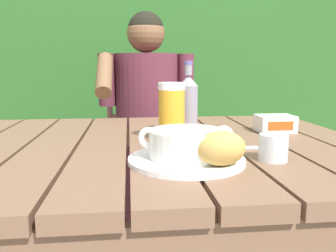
# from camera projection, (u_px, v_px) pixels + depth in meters

# --- Properties ---
(dining_table) EXTENTS (1.30, 1.00, 0.72)m
(dining_table) POSITION_uv_depth(u_px,v_px,m) (153.00, 169.00, 1.05)
(dining_table) COLOR brown
(dining_table) RESTS_ON ground_plane
(hedge_backdrop) EXTENTS (3.38, 0.97, 2.95)m
(hedge_backdrop) POSITION_uv_depth(u_px,v_px,m) (155.00, 23.00, 2.80)
(hedge_backdrop) COLOR #285922
(hedge_backdrop) RESTS_ON ground_plane
(chair_near_diner) EXTENTS (0.45, 0.46, 0.99)m
(chair_near_diner) POSITION_uv_depth(u_px,v_px,m) (146.00, 148.00, 2.00)
(chair_near_diner) COLOR brown
(chair_near_diner) RESTS_ON ground_plane
(person_eating) EXTENTS (0.48, 0.47, 1.22)m
(person_eating) POSITION_uv_depth(u_px,v_px,m) (147.00, 112.00, 1.76)
(person_eating) COLOR #572532
(person_eating) RESTS_ON ground_plane
(serving_plate) EXTENTS (0.28, 0.28, 0.01)m
(serving_plate) POSITION_uv_depth(u_px,v_px,m) (186.00, 160.00, 0.82)
(serving_plate) COLOR white
(serving_plate) RESTS_ON dining_table
(soup_bowl) EXTENTS (0.23, 0.18, 0.07)m
(soup_bowl) POSITION_uv_depth(u_px,v_px,m) (187.00, 143.00, 0.81)
(soup_bowl) COLOR white
(soup_bowl) RESTS_ON serving_plate
(bread_roll) EXTENTS (0.12, 0.10, 0.08)m
(bread_roll) POSITION_uv_depth(u_px,v_px,m) (221.00, 148.00, 0.74)
(bread_roll) COLOR tan
(bread_roll) RESTS_ON serving_plate
(beer_glass) EXTENTS (0.08, 0.08, 0.18)m
(beer_glass) POSITION_uv_depth(u_px,v_px,m) (172.00, 112.00, 1.03)
(beer_glass) COLOR gold
(beer_glass) RESTS_ON dining_table
(beer_bottle) EXTENTS (0.06, 0.06, 0.24)m
(beer_bottle) POSITION_uv_depth(u_px,v_px,m) (188.00, 104.00, 1.11)
(beer_bottle) COLOR gray
(beer_bottle) RESTS_ON dining_table
(water_glass_small) EXTENTS (0.07, 0.07, 0.06)m
(water_glass_small) POSITION_uv_depth(u_px,v_px,m) (273.00, 148.00, 0.82)
(water_glass_small) COLOR silver
(water_glass_small) RESTS_ON dining_table
(butter_tub) EXTENTS (0.12, 0.09, 0.06)m
(butter_tub) POSITION_uv_depth(u_px,v_px,m) (275.00, 124.00, 1.19)
(butter_tub) COLOR white
(butter_tub) RESTS_ON dining_table
(table_knife) EXTENTS (0.16, 0.04, 0.01)m
(table_knife) POSITION_uv_depth(u_px,v_px,m) (225.00, 149.00, 0.93)
(table_knife) COLOR silver
(table_knife) RESTS_ON dining_table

